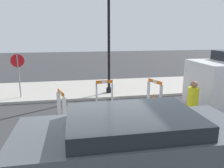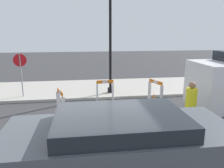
# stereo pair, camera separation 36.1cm
# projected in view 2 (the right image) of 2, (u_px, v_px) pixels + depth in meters

# --- Properties ---
(ground_plane) EXTENTS (60.00, 60.00, 0.00)m
(ground_plane) POSITION_uv_depth(u_px,v_px,m) (102.00, 149.00, 6.05)
(ground_plane) COLOR #38383A
(sidewalk_slab) EXTENTS (18.00, 3.93, 0.13)m
(sidewalk_slab) POSITION_uv_depth(u_px,v_px,m) (91.00, 88.00, 12.26)
(sidewalk_slab) COLOR #ADA89E
(sidewalk_slab) RESTS_ON ground_plane
(streetlamp_post) EXTENTS (0.44, 0.44, 6.37)m
(streetlamp_post) POSITION_uv_depth(u_px,v_px,m) (110.00, 10.00, 10.30)
(streetlamp_post) COLOR black
(streetlamp_post) RESTS_ON sidewalk_slab
(stop_sign) EXTENTS (0.59, 0.16, 2.05)m
(stop_sign) POSITION_uv_depth(u_px,v_px,m) (21.00, 68.00, 10.28)
(stop_sign) COLOR gray
(stop_sign) RESTS_ON sidewalk_slab
(barricade_0) EXTENTS (0.44, 0.90, 1.05)m
(barricade_0) POSITION_uv_depth(u_px,v_px,m) (155.00, 91.00, 9.88)
(barricade_0) COLOR white
(barricade_0) RESTS_ON ground_plane
(barricade_1) EXTENTS (0.82, 0.21, 0.99)m
(barricade_1) POSITION_uv_depth(u_px,v_px,m) (105.00, 90.00, 10.19)
(barricade_1) COLOR white
(barricade_1) RESTS_ON ground_plane
(barricade_2) EXTENTS (0.39, 0.81, 1.06)m
(barricade_2) POSITION_uv_depth(u_px,v_px,m) (61.00, 103.00, 8.23)
(barricade_2) COLOR white
(barricade_2) RESTS_ON ground_plane
(barricade_3) EXTENTS (0.85, 0.34, 1.09)m
(barricade_3) POSITION_uv_depth(u_px,v_px,m) (129.00, 116.00, 6.90)
(barricade_3) COLOR white
(barricade_3) RESTS_ON ground_plane
(traffic_cone_0) EXTENTS (0.30, 0.30, 0.72)m
(traffic_cone_0) POSITION_uv_depth(u_px,v_px,m) (82.00, 124.00, 6.89)
(traffic_cone_0) COLOR black
(traffic_cone_0) RESTS_ON ground_plane
(traffic_cone_1) EXTENTS (0.30, 0.30, 0.49)m
(traffic_cone_1) POSITION_uv_depth(u_px,v_px,m) (95.00, 131.00, 6.64)
(traffic_cone_1) COLOR black
(traffic_cone_1) RESTS_ON ground_plane
(traffic_cone_2) EXTENTS (0.30, 0.30, 0.47)m
(traffic_cone_2) POSITION_uv_depth(u_px,v_px,m) (110.00, 122.00, 7.31)
(traffic_cone_2) COLOR black
(traffic_cone_2) RESTS_ON ground_plane
(traffic_cone_3) EXTENTS (0.30, 0.30, 0.67)m
(traffic_cone_3) POSITION_uv_depth(u_px,v_px,m) (154.00, 101.00, 9.24)
(traffic_cone_3) COLOR black
(traffic_cone_3) RESTS_ON ground_plane
(traffic_cone_4) EXTENTS (0.30, 0.30, 0.53)m
(traffic_cone_4) POSITION_uv_depth(u_px,v_px,m) (172.00, 120.00, 7.43)
(traffic_cone_4) COLOR black
(traffic_cone_4) RESTS_ON ground_plane
(person_worker) EXTENTS (0.49, 0.49, 1.65)m
(person_worker) POSITION_uv_depth(u_px,v_px,m) (191.00, 105.00, 7.04)
(person_worker) COLOR #33333D
(person_worker) RESTS_ON ground_plane
(parked_car_1) EXTENTS (4.19, 1.89, 1.78)m
(parked_car_1) POSITION_uv_depth(u_px,v_px,m) (120.00, 153.00, 4.04)
(parked_car_1) COLOR #4C5156
(parked_car_1) RESTS_ON ground_plane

